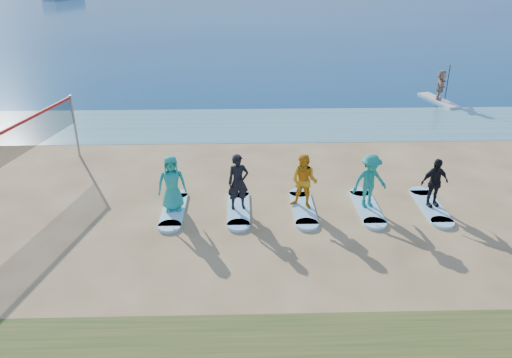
{
  "coord_description": "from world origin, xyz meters",
  "views": [
    {
      "loc": [
        -1.74,
        -12.06,
        7.64
      ],
      "look_at": [
        -1.35,
        2.0,
        1.1
      ],
      "focal_mm": 35.0,
      "sensor_mm": 36.0,
      "label": 1
    }
  ],
  "objects_px": {
    "surfboard_2": "(303,208)",
    "student_4": "(435,183)",
    "paddleboarder": "(441,85)",
    "surfboard_1": "(239,209)",
    "paddleboard": "(438,100)",
    "student_3": "(370,181)",
    "student_2": "(304,182)",
    "student_1": "(238,182)",
    "surfboard_0": "(174,210)",
    "surfboard_4": "(431,206)",
    "student_0": "(172,183)",
    "surfboard_3": "(367,207)"
  },
  "relations": [
    {
      "from": "paddleboard",
      "to": "student_1",
      "type": "bearing_deg",
      "value": -145.97
    },
    {
      "from": "surfboard_1",
      "to": "student_3",
      "type": "bearing_deg",
      "value": 0.0
    },
    {
      "from": "paddleboard",
      "to": "surfboard_1",
      "type": "bearing_deg",
      "value": -145.97
    },
    {
      "from": "surfboard_2",
      "to": "student_1",
      "type": "bearing_deg",
      "value": 180.0
    },
    {
      "from": "student_4",
      "to": "surfboard_1",
      "type": "bearing_deg",
      "value": 167.18
    },
    {
      "from": "paddleboarder",
      "to": "student_2",
      "type": "distance_m",
      "value": 15.0
    },
    {
      "from": "paddleboarder",
      "to": "surfboard_1",
      "type": "height_order",
      "value": "paddleboarder"
    },
    {
      "from": "student_4",
      "to": "surfboard_3",
      "type": "bearing_deg",
      "value": 167.18
    },
    {
      "from": "student_0",
      "to": "student_2",
      "type": "relative_size",
      "value": 1.01
    },
    {
      "from": "surfboard_4",
      "to": "student_4",
      "type": "distance_m",
      "value": 0.85
    },
    {
      "from": "student_2",
      "to": "paddleboarder",
      "type": "bearing_deg",
      "value": 78.7
    },
    {
      "from": "surfboard_3",
      "to": "paddleboarder",
      "type": "bearing_deg",
      "value": 61.01
    },
    {
      "from": "surfboard_4",
      "to": "surfboard_1",
      "type": "bearing_deg",
      "value": 180.0
    },
    {
      "from": "paddleboard",
      "to": "student_2",
      "type": "xyz_separation_m",
      "value": [
        -8.8,
        -12.15,
        0.92
      ]
    },
    {
      "from": "surfboard_0",
      "to": "student_4",
      "type": "bearing_deg",
      "value": 0.0
    },
    {
      "from": "student_0",
      "to": "surfboard_1",
      "type": "relative_size",
      "value": 0.82
    },
    {
      "from": "paddleboard",
      "to": "surfboard_2",
      "type": "relative_size",
      "value": 1.36
    },
    {
      "from": "student_0",
      "to": "student_4",
      "type": "relative_size",
      "value": 1.12
    },
    {
      "from": "surfboard_2",
      "to": "student_2",
      "type": "bearing_deg",
      "value": 0.0
    },
    {
      "from": "paddleboard",
      "to": "paddleboarder",
      "type": "height_order",
      "value": "paddleboarder"
    },
    {
      "from": "student_3",
      "to": "student_4",
      "type": "bearing_deg",
      "value": -14.98
    },
    {
      "from": "surfboard_0",
      "to": "paddleboard",
      "type": "bearing_deg",
      "value": 43.21
    },
    {
      "from": "surfboard_1",
      "to": "surfboard_4",
      "type": "xyz_separation_m",
      "value": [
        6.21,
        0.0,
        0.0
      ]
    },
    {
      "from": "surfboard_2",
      "to": "student_4",
      "type": "distance_m",
      "value": 4.22
    },
    {
      "from": "surfboard_3",
      "to": "surfboard_4",
      "type": "relative_size",
      "value": 1.0
    },
    {
      "from": "student_1",
      "to": "student_4",
      "type": "height_order",
      "value": "student_1"
    },
    {
      "from": "surfboard_0",
      "to": "surfboard_3",
      "type": "height_order",
      "value": "same"
    },
    {
      "from": "student_1",
      "to": "surfboard_2",
      "type": "xyz_separation_m",
      "value": [
        2.07,
        0.0,
        -0.95
      ]
    },
    {
      "from": "student_2",
      "to": "student_3",
      "type": "xyz_separation_m",
      "value": [
        2.07,
        0.0,
        -0.0
      ]
    },
    {
      "from": "surfboard_0",
      "to": "student_2",
      "type": "xyz_separation_m",
      "value": [
        4.14,
        0.0,
        0.94
      ]
    },
    {
      "from": "student_2",
      "to": "student_3",
      "type": "distance_m",
      "value": 2.07
    },
    {
      "from": "paddleboarder",
      "to": "student_3",
      "type": "height_order",
      "value": "student_3"
    },
    {
      "from": "student_1",
      "to": "surfboard_3",
      "type": "relative_size",
      "value": 0.83
    },
    {
      "from": "paddleboard",
      "to": "student_1",
      "type": "distance_m",
      "value": 16.33
    },
    {
      "from": "student_3",
      "to": "surfboard_3",
      "type": "bearing_deg",
      "value": 0.0
    },
    {
      "from": "paddleboard",
      "to": "student_3",
      "type": "bearing_deg",
      "value": -133.15
    },
    {
      "from": "student_0",
      "to": "student_4",
      "type": "height_order",
      "value": "student_0"
    },
    {
      "from": "student_0",
      "to": "surfboard_0",
      "type": "bearing_deg",
      "value": 0.0
    },
    {
      "from": "student_1",
      "to": "student_0",
      "type": "bearing_deg",
      "value": 168.09
    },
    {
      "from": "student_2",
      "to": "surfboard_4",
      "type": "bearing_deg",
      "value": 24.62
    },
    {
      "from": "surfboard_0",
      "to": "student_1",
      "type": "xyz_separation_m",
      "value": [
        2.07,
        0.0,
        0.95
      ]
    },
    {
      "from": "surfboard_0",
      "to": "student_3",
      "type": "distance_m",
      "value": 6.28
    },
    {
      "from": "student_1",
      "to": "paddleboard",
      "type": "bearing_deg",
      "value": 36.28
    },
    {
      "from": "student_4",
      "to": "student_2",
      "type": "bearing_deg",
      "value": 167.18
    },
    {
      "from": "student_0",
      "to": "paddleboarder",
      "type": "bearing_deg",
      "value": 33.06
    },
    {
      "from": "paddleboarder",
      "to": "surfboard_1",
      "type": "distance_m",
      "value": 16.33
    },
    {
      "from": "paddleboarder",
      "to": "surfboard_3",
      "type": "bearing_deg",
      "value": 173.46
    },
    {
      "from": "paddleboard",
      "to": "surfboard_0",
      "type": "bearing_deg",
      "value": -150.96
    },
    {
      "from": "student_2",
      "to": "surfboard_3",
      "type": "xyz_separation_m",
      "value": [
        2.07,
        0.0,
        -0.94
      ]
    },
    {
      "from": "surfboard_4",
      "to": "paddleboarder",
      "type": "bearing_deg",
      "value": 69.0
    }
  ]
}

